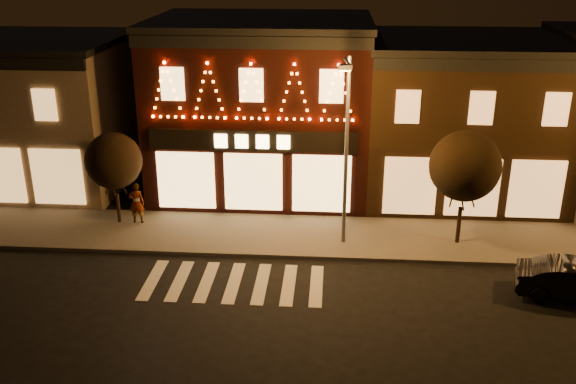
# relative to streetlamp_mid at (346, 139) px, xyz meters

# --- Properties ---
(ground) EXTENTS (120.00, 120.00, 0.00)m
(ground) POSITION_rel_streetlamp_mid_xyz_m (-3.95, -7.20, -4.56)
(ground) COLOR black
(ground) RESTS_ON ground
(sidewalk_far) EXTENTS (44.00, 4.00, 0.15)m
(sidewalk_far) POSITION_rel_streetlamp_mid_xyz_m (-1.95, 0.80, -4.49)
(sidewalk_far) COLOR #47423D
(sidewalk_far) RESTS_ON ground
(building_left) EXTENTS (12.20, 8.28, 7.30)m
(building_left) POSITION_rel_streetlamp_mid_xyz_m (-16.95, 6.79, -0.90)
(building_left) COLOR #726351
(building_left) RESTS_ON ground
(building_pulp) EXTENTS (10.20, 8.34, 8.30)m
(building_pulp) POSITION_rel_streetlamp_mid_xyz_m (-3.95, 6.78, -0.40)
(building_pulp) COLOR black
(building_pulp) RESTS_ON ground
(building_right_a) EXTENTS (9.20, 8.28, 7.50)m
(building_right_a) POSITION_rel_streetlamp_mid_xyz_m (5.55, 6.79, -0.80)
(building_right_a) COLOR #352212
(building_right_a) RESTS_ON ground
(streetlamp_mid) EXTENTS (0.50, 1.73, 7.52)m
(streetlamp_mid) POSITION_rel_streetlamp_mid_xyz_m (0.00, 0.00, 0.00)
(streetlamp_mid) COLOR #59595E
(streetlamp_mid) RESTS_ON sidewalk_far
(tree_left) EXTENTS (2.40, 2.40, 4.01)m
(tree_left) POSITION_rel_streetlamp_mid_xyz_m (-9.70, 1.50, -1.61)
(tree_left) COLOR black
(tree_left) RESTS_ON sidewalk_far
(tree_right) EXTENTS (2.79, 2.79, 4.66)m
(tree_right) POSITION_rel_streetlamp_mid_xyz_m (4.66, 0.54, -1.15)
(tree_right) COLOR black
(tree_right) RESTS_ON sidewalk_far
(pedestrian) EXTENTS (0.68, 0.47, 1.82)m
(pedestrian) POSITION_rel_streetlamp_mid_xyz_m (-8.88, 1.51, -3.50)
(pedestrian) COLOR gray
(pedestrian) RESTS_ON sidewalk_far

